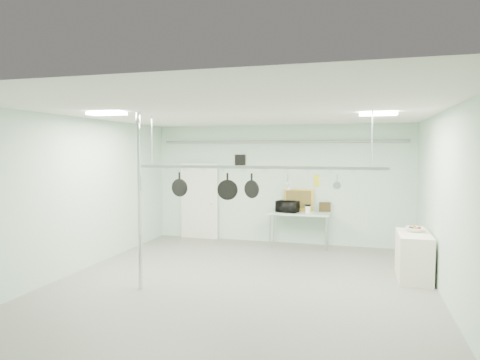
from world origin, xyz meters
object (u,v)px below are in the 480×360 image
(prep_table, at_px, (299,215))
(side_cabinet, at_px, (414,256))
(pot_rack, at_px, (254,166))
(skillet_mid, at_px, (227,187))
(chrome_pole, at_px, (139,201))
(skillet_right, at_px, (252,185))
(microwave, at_px, (288,207))
(fruit_bowl, at_px, (415,229))
(skillet_left, at_px, (179,184))
(coffee_canister, at_px, (308,210))

(prep_table, distance_m, side_cabinet, 3.39)
(pot_rack, relative_size, skillet_mid, 9.16)
(chrome_pole, height_order, prep_table, chrome_pole)
(prep_table, height_order, skillet_right, skillet_right)
(pot_rack, bearing_deg, microwave, 88.07)
(microwave, xyz_separation_m, fruit_bowl, (2.87, -1.95, -0.11))
(microwave, bearing_deg, pot_rack, 103.51)
(skillet_right, bearing_deg, prep_table, 104.94)
(microwave, height_order, fruit_bowl, microwave)
(pot_rack, relative_size, skillet_right, 10.52)
(fruit_bowl, relative_size, skillet_left, 0.76)
(side_cabinet, relative_size, pot_rack, 0.25)
(prep_table, bearing_deg, skillet_right, -97.70)
(coffee_canister, bearing_deg, prep_table, 157.75)
(prep_table, relative_size, coffee_canister, 8.75)
(side_cabinet, xyz_separation_m, skillet_mid, (-3.47, -1.10, 1.37))
(prep_table, bearing_deg, chrome_pole, -118.71)
(skillet_left, bearing_deg, fruit_bowl, 22.73)
(side_cabinet, bearing_deg, skillet_left, -166.15)
(microwave, xyz_separation_m, skillet_left, (-1.62, -3.23, 0.79))
(chrome_pole, xyz_separation_m, side_cabinet, (4.85, 2.00, -1.15))
(prep_table, bearing_deg, side_cabinet, -40.79)
(microwave, bearing_deg, chrome_pole, 79.49)
(skillet_mid, bearing_deg, pot_rack, -12.60)
(chrome_pole, relative_size, skillet_left, 6.66)
(microwave, distance_m, skillet_right, 3.33)
(prep_table, xyz_separation_m, skillet_right, (-0.45, -3.30, 1.02))
(microwave, bearing_deg, skillet_mid, 94.38)
(side_cabinet, bearing_deg, fruit_bowl, 80.29)
(side_cabinet, height_order, coffee_canister, coffee_canister)
(side_cabinet, distance_m, skillet_mid, 3.89)
(coffee_canister, bearing_deg, skillet_right, -102.00)
(pot_rack, bearing_deg, skillet_right, 180.00)
(microwave, bearing_deg, prep_table, -150.62)
(fruit_bowl, bearing_deg, pot_rack, -156.79)
(skillet_right, bearing_deg, chrome_pole, -131.46)
(skillet_left, bearing_deg, side_cabinet, 20.70)
(pot_rack, distance_m, fruit_bowl, 3.49)
(chrome_pole, height_order, skillet_mid, chrome_pole)
(prep_table, relative_size, skillet_right, 3.51)
(skillet_left, relative_size, skillet_right, 1.05)
(chrome_pole, bearing_deg, pot_rack, 25.35)
(coffee_canister, distance_m, skillet_mid, 3.51)
(prep_table, xyz_separation_m, skillet_mid, (-0.92, -3.30, 0.99))
(prep_table, relative_size, fruit_bowl, 4.38)
(side_cabinet, relative_size, coffee_canister, 6.56)
(side_cabinet, distance_m, skillet_right, 3.49)
(coffee_canister, bearing_deg, skillet_left, -123.84)
(chrome_pole, height_order, microwave, chrome_pole)
(skillet_mid, bearing_deg, prep_table, 61.79)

